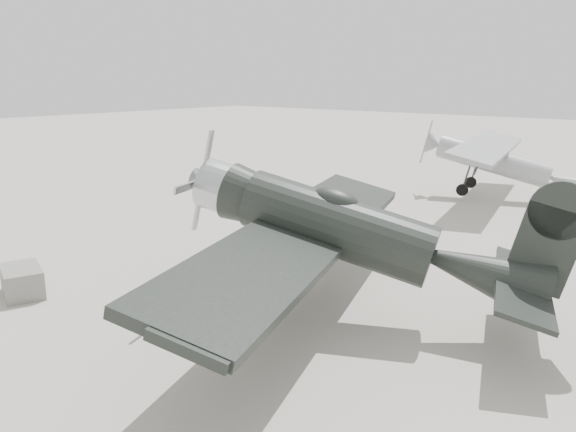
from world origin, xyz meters
name	(u,v)px	position (x,y,z in m)	size (l,w,h in m)	color
ground	(287,263)	(0.00, 0.00, 0.00)	(160.00, 160.00, 0.00)	#A69E93
lowwing_monoplane	(354,233)	(4.26, -2.46, 2.35)	(10.00, 13.70, 4.45)	black
highwing_monoplane	(501,158)	(1.97, 15.26, 2.20)	(8.88, 12.42, 3.51)	#929396
equipment_block	(22,281)	(-4.24, -7.23, 0.42)	(1.67, 1.05, 0.84)	slate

